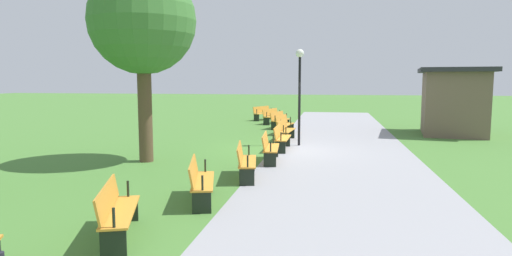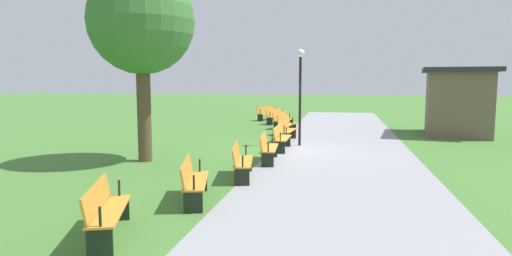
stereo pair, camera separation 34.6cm
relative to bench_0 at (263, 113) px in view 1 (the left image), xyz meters
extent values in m
plane|color=#477A33|center=(11.60, 2.60, -0.47)|extent=(120.00, 120.00, 0.00)
cube|color=#939399|center=(11.60, 4.71, -0.47)|extent=(38.26, 5.05, 0.01)
cube|color=orange|center=(0.03, 0.06, -0.03)|extent=(1.82, 1.15, 0.04)
cube|color=orange|center=(-0.05, -0.12, 0.22)|extent=(1.68, 0.85, 0.40)
cube|color=black|center=(-0.74, 0.41, -0.26)|extent=(0.21, 0.36, 0.43)
cylinder|color=black|center=(-0.73, 0.43, 0.14)|extent=(0.06, 0.06, 0.30)
cube|color=black|center=(0.79, -0.29, -0.26)|extent=(0.21, 0.36, 0.43)
cylinder|color=black|center=(0.80, -0.27, 0.14)|extent=(0.06, 0.06, 0.30)
cube|color=orange|center=(2.24, 0.97, -0.03)|extent=(1.85, 1.02, 0.04)
cube|color=orange|center=(2.17, 0.78, 0.22)|extent=(1.73, 0.71, 0.40)
cube|color=black|center=(1.45, 1.25, -0.26)|extent=(0.18, 0.37, 0.43)
cylinder|color=black|center=(1.45, 1.27, 0.14)|extent=(0.06, 0.06, 0.30)
cube|color=black|center=(3.03, 0.68, -0.26)|extent=(0.18, 0.37, 0.43)
cylinder|color=black|center=(3.04, 0.70, 0.14)|extent=(0.06, 0.06, 0.30)
cube|color=orange|center=(4.52, 1.68, -0.03)|extent=(1.86, 0.89, 0.04)
cube|color=orange|center=(4.47, 1.48, 0.22)|extent=(1.77, 0.56, 0.40)
cube|color=black|center=(3.70, 1.89, -0.26)|extent=(0.15, 0.38, 0.43)
cylinder|color=black|center=(3.71, 1.91, 0.14)|extent=(0.05, 0.05, 0.30)
cube|color=black|center=(5.33, 1.46, -0.26)|extent=(0.15, 0.38, 0.43)
cylinder|color=black|center=(5.34, 1.48, 0.14)|extent=(0.05, 0.05, 0.30)
cube|color=orange|center=(6.85, 2.19, -0.03)|extent=(1.85, 0.74, 0.04)
cube|color=orange|center=(6.81, 1.99, 0.22)|extent=(1.79, 0.41, 0.40)
cube|color=black|center=(6.02, 2.33, -0.26)|extent=(0.12, 0.38, 0.43)
cylinder|color=black|center=(6.02, 2.35, 0.14)|extent=(0.05, 0.05, 0.30)
cube|color=black|center=(7.68, 2.04, -0.26)|extent=(0.12, 0.38, 0.43)
cylinder|color=black|center=(7.68, 2.06, 0.14)|extent=(0.05, 0.05, 0.30)
cube|color=orange|center=(9.22, 2.50, -0.03)|extent=(1.83, 0.59, 0.04)
cube|color=orange|center=(9.20, 2.30, 0.22)|extent=(1.81, 0.26, 0.40)
cube|color=black|center=(8.38, 2.57, -0.26)|extent=(0.09, 0.38, 0.43)
cylinder|color=black|center=(8.38, 2.59, 0.14)|extent=(0.05, 0.05, 0.30)
cube|color=black|center=(10.05, 2.42, -0.26)|extent=(0.09, 0.38, 0.43)
cylinder|color=black|center=(10.06, 2.44, 0.14)|extent=(0.05, 0.05, 0.30)
cube|color=orange|center=(11.60, 2.60, -0.03)|extent=(1.80, 0.44, 0.04)
cube|color=orange|center=(11.60, 2.40, 0.22)|extent=(1.80, 0.10, 0.40)
cube|color=black|center=(10.76, 2.60, -0.26)|extent=(0.06, 0.37, 0.43)
cylinder|color=black|center=(10.76, 2.62, 0.14)|extent=(0.04, 0.04, 0.30)
cube|color=black|center=(12.44, 2.60, -0.26)|extent=(0.06, 0.37, 0.43)
cylinder|color=black|center=(12.44, 2.62, 0.14)|extent=(0.04, 0.04, 0.30)
cube|color=orange|center=(13.98, 2.50, -0.03)|extent=(1.83, 0.59, 0.04)
cube|color=orange|center=(14.00, 2.30, 0.22)|extent=(1.81, 0.26, 0.40)
cube|color=black|center=(13.15, 2.42, -0.26)|extent=(0.09, 0.38, 0.43)
cylinder|color=black|center=(13.14, 2.44, 0.14)|extent=(0.05, 0.05, 0.30)
cube|color=black|center=(14.82, 2.57, -0.26)|extent=(0.09, 0.38, 0.43)
cylinder|color=black|center=(14.82, 2.59, 0.14)|extent=(0.05, 0.05, 0.30)
cube|color=orange|center=(16.35, 2.19, -0.03)|extent=(1.85, 0.74, 0.04)
cube|color=orange|center=(16.39, 1.99, 0.22)|extent=(1.79, 0.41, 0.40)
cube|color=black|center=(15.52, 2.04, -0.26)|extent=(0.12, 0.38, 0.43)
cylinder|color=black|center=(15.52, 2.06, 0.14)|extent=(0.05, 0.05, 0.30)
cube|color=black|center=(17.18, 2.33, -0.26)|extent=(0.12, 0.38, 0.43)
cylinder|color=black|center=(17.18, 2.35, 0.14)|extent=(0.05, 0.05, 0.30)
cube|color=orange|center=(18.68, 1.68, -0.03)|extent=(1.86, 0.89, 0.04)
cube|color=orange|center=(18.73, 1.48, 0.22)|extent=(1.77, 0.56, 0.40)
cube|color=black|center=(17.87, 1.46, -0.26)|extent=(0.15, 0.38, 0.43)
cylinder|color=black|center=(17.86, 1.48, 0.14)|extent=(0.05, 0.05, 0.30)
cube|color=black|center=(19.50, 1.89, -0.26)|extent=(0.15, 0.38, 0.43)
cylinder|color=black|center=(19.49, 1.91, 0.14)|extent=(0.05, 0.05, 0.30)
cube|color=orange|center=(20.96, 0.97, -0.03)|extent=(1.85, 1.02, 0.04)
cube|color=orange|center=(21.03, 0.78, 0.22)|extent=(1.73, 0.71, 0.40)
cube|color=black|center=(20.17, 0.68, -0.26)|extent=(0.18, 0.37, 0.43)
cylinder|color=black|center=(20.16, 0.70, 0.14)|extent=(0.06, 0.06, 0.30)
cube|color=black|center=(21.75, 1.25, -0.26)|extent=(0.18, 0.37, 0.43)
cylinder|color=black|center=(21.75, 1.27, 0.14)|extent=(0.06, 0.06, 0.30)
cylinder|color=brown|center=(14.62, -1.45, 1.20)|extent=(0.44, 0.44, 3.34)
sphere|color=#3D7533|center=(14.62, -1.45, 3.94)|extent=(3.31, 3.31, 3.31)
cylinder|color=black|center=(10.41, 3.11, 1.27)|extent=(0.10, 0.10, 3.49)
sphere|color=white|center=(10.41, 3.11, 3.15)|extent=(0.32, 0.32, 0.32)
cube|color=brown|center=(5.62, 10.07, 1.00)|extent=(3.93, 3.17, 2.95)
cube|color=#28282D|center=(5.62, 10.07, 2.58)|extent=(4.50, 3.73, 0.20)
camera|label=1|loc=(27.31, 4.34, 2.12)|focal=30.07mm
camera|label=2|loc=(27.25, 4.68, 2.12)|focal=30.07mm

